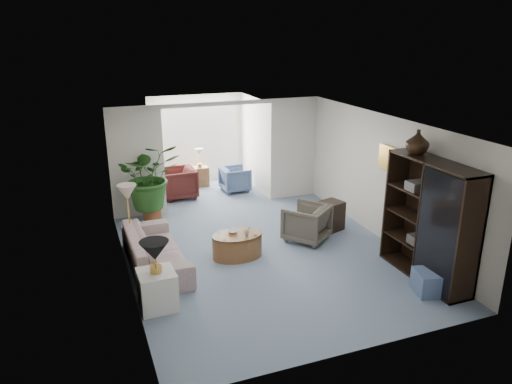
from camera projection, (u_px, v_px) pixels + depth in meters
name	position (u px, v px, depth m)	size (l,w,h in m)	color
floor	(267.00, 257.00, 9.07)	(6.00, 6.00, 0.00)	gray
sunroom_floor	(209.00, 192.00, 12.70)	(2.60, 2.60, 0.00)	gray
back_pier_left	(137.00, 163.00, 10.69)	(1.20, 0.12, 2.50)	silver
back_pier_right	(293.00, 149.00, 11.97)	(1.20, 0.12, 2.50)	silver
back_header	(218.00, 104.00, 10.94)	(2.60, 0.12, 0.10)	silver
window_pane	(196.00, 132.00, 13.21)	(2.20, 0.02, 1.50)	white
window_blinds	(197.00, 132.00, 13.18)	(2.20, 0.02, 1.50)	white
framed_picture	(389.00, 159.00, 9.26)	(0.04, 0.50, 0.40)	#BBB195
sofa	(155.00, 250.00, 8.60)	(2.26, 0.88, 0.66)	beige
end_table	(157.00, 290.00, 7.35)	(0.54, 0.54, 0.60)	white
table_lamp	(155.00, 251.00, 7.14)	(0.44, 0.44, 0.30)	black
floor_lamp	(127.00, 192.00, 8.76)	(0.36, 0.36, 0.28)	beige
coffee_table	(237.00, 245.00, 9.03)	(0.95, 0.95, 0.45)	brown
coffee_bowl	(233.00, 231.00, 9.02)	(0.20, 0.20, 0.05)	white
coffee_cup	(247.00, 233.00, 8.91)	(0.10, 0.10, 0.09)	#B7B6A0
wingback_chair	(307.00, 223.00, 9.71)	(0.79, 0.81, 0.74)	#5E574A
side_table_dark	(330.00, 216.00, 10.23)	(0.52, 0.41, 0.62)	black
entertainment_cabinet	(429.00, 221.00, 8.04)	(0.49, 1.85, 2.06)	black
cabinet_urn	(418.00, 142.00, 8.09)	(0.39, 0.39, 0.41)	black
ottoman	(430.00, 282.00, 7.79)	(0.47, 0.47, 0.38)	slate
plant_pot	(152.00, 214.00, 10.72)	(0.40, 0.40, 0.32)	brown
house_plant	(150.00, 176.00, 10.44)	(1.32, 1.14, 1.47)	#26551D
sunroom_chair_blue	(235.00, 179.00, 12.70)	(0.69, 0.71, 0.64)	slate
sunroom_chair_maroon	(178.00, 183.00, 12.17)	(0.82, 0.84, 0.76)	#52201C
sunroom_table	(200.00, 177.00, 13.13)	(0.43, 0.33, 0.53)	brown
shelf_clutter	(432.00, 220.00, 7.90)	(0.30, 1.07, 1.06)	#2B2521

